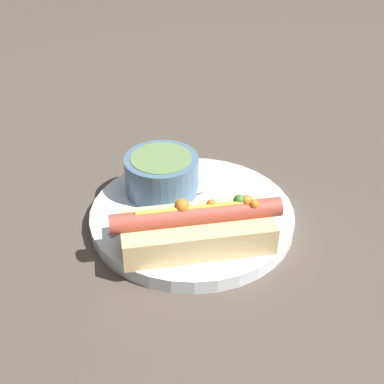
{
  "coord_description": "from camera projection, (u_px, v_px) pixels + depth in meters",
  "views": [
    {
      "loc": [
        0.1,
        -0.55,
        0.44
      ],
      "look_at": [
        0.0,
        0.0,
        0.05
      ],
      "focal_mm": 50.0,
      "sensor_mm": 36.0,
      "label": 1
    }
  ],
  "objects": [
    {
      "name": "ground_plane",
      "position": [
        192.0,
        222.0,
        0.71
      ],
      "size": [
        4.0,
        4.0,
        0.0
      ],
      "primitive_type": "plane",
      "color": "#4C4238"
    },
    {
      "name": "hot_dog",
      "position": [
        197.0,
        228.0,
        0.63
      ],
      "size": [
        0.2,
        0.13,
        0.06
      ],
      "rotation": [
        0.0,
        0.0,
        0.35
      ],
      "color": "#E5C17F",
      "rests_on": "dinner_plate"
    },
    {
      "name": "spoon",
      "position": [
        183.0,
        194.0,
        0.72
      ],
      "size": [
        0.11,
        0.15,
        0.01
      ],
      "rotation": [
        0.0,
        0.0,
        0.95
      ],
      "color": "#B7B7BC",
      "rests_on": "dinner_plate"
    },
    {
      "name": "soup_bowl",
      "position": [
        162.0,
        173.0,
        0.72
      ],
      "size": [
        0.1,
        0.1,
        0.05
      ],
      "color": "slate",
      "rests_on": "dinner_plate"
    },
    {
      "name": "dinner_plate",
      "position": [
        192.0,
        216.0,
        0.7
      ],
      "size": [
        0.27,
        0.27,
        0.02
      ],
      "color": "white",
      "rests_on": "ground_plane"
    }
  ]
}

